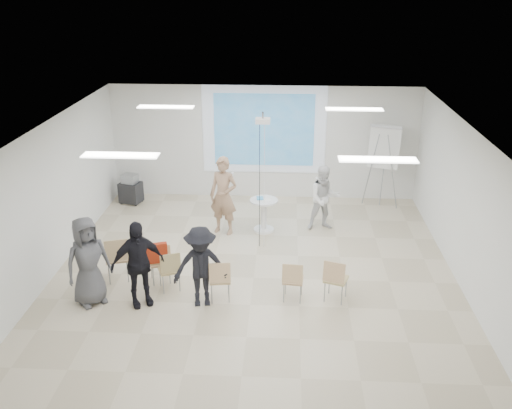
# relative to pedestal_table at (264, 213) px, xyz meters

# --- Properties ---
(floor) EXTENTS (8.00, 9.00, 0.10)m
(floor) POSITION_rel_pedestal_table_xyz_m (-0.10, -2.26, -0.50)
(floor) COLOR beige
(floor) RESTS_ON ground
(ceiling) EXTENTS (8.00, 9.00, 0.10)m
(ceiling) POSITION_rel_pedestal_table_xyz_m (-0.10, -2.26, 2.60)
(ceiling) COLOR white
(ceiling) RESTS_ON wall_back
(wall_back) EXTENTS (8.00, 0.10, 3.00)m
(wall_back) POSITION_rel_pedestal_table_xyz_m (-0.10, 2.29, 1.05)
(wall_back) COLOR silver
(wall_back) RESTS_ON floor
(wall_left) EXTENTS (0.10, 9.00, 3.00)m
(wall_left) POSITION_rel_pedestal_table_xyz_m (-4.15, -2.26, 1.05)
(wall_left) COLOR silver
(wall_left) RESTS_ON floor
(wall_right) EXTENTS (0.10, 9.00, 3.00)m
(wall_right) POSITION_rel_pedestal_table_xyz_m (3.95, -2.26, 1.05)
(wall_right) COLOR silver
(wall_right) RESTS_ON floor
(projection_halo) EXTENTS (3.20, 0.01, 2.30)m
(projection_halo) POSITION_rel_pedestal_table_xyz_m (-0.10, 2.23, 1.40)
(projection_halo) COLOR silver
(projection_halo) RESTS_ON wall_back
(projection_image) EXTENTS (2.60, 0.01, 1.90)m
(projection_image) POSITION_rel_pedestal_table_xyz_m (-0.10, 2.21, 1.40)
(projection_image) COLOR teal
(projection_image) RESTS_ON wall_back
(pedestal_table) EXTENTS (0.72, 0.72, 0.81)m
(pedestal_table) POSITION_rel_pedestal_table_xyz_m (0.00, 0.00, 0.00)
(pedestal_table) COLOR white
(pedestal_table) RESTS_ON floor
(player_left) EXTENTS (0.88, 0.73, 2.07)m
(player_left) POSITION_rel_pedestal_table_xyz_m (-0.92, -0.14, 0.59)
(player_left) COLOR tan
(player_left) RESTS_ON floor
(player_right) EXTENTS (0.93, 0.80, 1.71)m
(player_right) POSITION_rel_pedestal_table_xyz_m (1.40, 0.20, 0.41)
(player_right) COLOR white
(player_right) RESTS_ON floor
(controller_left) EXTENTS (0.08, 0.13, 0.04)m
(controller_left) POSITION_rel_pedestal_table_xyz_m (-0.74, 0.11, 0.92)
(controller_left) COLOR silver
(controller_left) RESTS_ON player_left
(controller_right) EXTENTS (0.06, 0.13, 0.04)m
(controller_right) POSITION_rel_pedestal_table_xyz_m (1.22, 0.45, 0.71)
(controller_right) COLOR silver
(controller_right) RESTS_ON player_right
(chair_far_left) EXTENTS (0.56, 0.58, 0.93)m
(chair_far_left) POSITION_rel_pedestal_table_xyz_m (-2.74, -2.53, 0.11)
(chair_far_left) COLOR tan
(chair_far_left) RESTS_ON floor
(chair_left_mid) EXTENTS (0.51, 0.53, 0.84)m
(chair_left_mid) POSITION_rel_pedestal_table_xyz_m (-1.89, -2.55, 0.05)
(chair_left_mid) COLOR tan
(chair_left_mid) RESTS_ON floor
(chair_left_inner) EXTENTS (0.51, 0.53, 0.82)m
(chair_left_inner) POSITION_rel_pedestal_table_xyz_m (-1.65, -2.83, 0.04)
(chair_left_inner) COLOR tan
(chair_left_inner) RESTS_ON floor
(chair_center) EXTENTS (0.44, 0.47, 0.83)m
(chair_center) POSITION_rel_pedestal_table_xyz_m (-0.66, -3.15, 0.04)
(chair_center) COLOR tan
(chair_center) RESTS_ON floor
(chair_right_inner) EXTENTS (0.41, 0.43, 0.80)m
(chair_right_inner) POSITION_rel_pedestal_table_xyz_m (0.66, -3.07, 0.03)
(chair_right_inner) COLOR tan
(chair_right_inner) RESTS_ON floor
(chair_right_far) EXTENTS (0.51, 0.53, 0.85)m
(chair_right_far) POSITION_rel_pedestal_table_xyz_m (1.43, -3.04, 0.05)
(chair_right_far) COLOR tan
(chair_right_far) RESTS_ON floor
(red_jacket) EXTENTS (0.42, 0.23, 0.39)m
(red_jacket) POSITION_rel_pedestal_table_xyz_m (-1.91, -2.70, 0.27)
(red_jacket) COLOR #B33016
(red_jacket) RESTS_ON chair_left_mid
(laptop) EXTENTS (0.36, 0.32, 0.02)m
(laptop) POSITION_rel_pedestal_table_xyz_m (-1.67, -2.75, -0.01)
(laptop) COLOR black
(laptop) RESTS_ON chair_left_inner
(audience_left) EXTENTS (1.27, 1.10, 1.87)m
(audience_left) POSITION_rel_pedestal_table_xyz_m (-2.10, -3.33, 0.49)
(audience_left) COLOR black
(audience_left) RESTS_ON floor
(audience_mid) EXTENTS (1.22, 0.80, 1.74)m
(audience_mid) POSITION_rel_pedestal_table_xyz_m (-0.98, -3.28, 0.42)
(audience_mid) COLOR black
(audience_mid) RESTS_ON floor
(audience_outer) EXTENTS (1.09, 1.06, 1.88)m
(audience_outer) POSITION_rel_pedestal_table_xyz_m (-3.01, -3.32, 0.49)
(audience_outer) COLOR #535358
(audience_outer) RESTS_ON floor
(flipchart_easel) EXTENTS (0.88, 0.69, 2.13)m
(flipchart_easel) POSITION_rel_pedestal_table_xyz_m (2.94, 1.70, 1.12)
(flipchart_easel) COLOR gray
(flipchart_easel) RESTS_ON floor
(av_cart) EXTENTS (0.62, 0.55, 0.79)m
(av_cart) POSITION_rel_pedestal_table_xyz_m (-3.56, 1.57, -0.08)
(av_cart) COLOR black
(av_cart) RESTS_ON floor
(ceiling_projector) EXTENTS (0.30, 0.25, 3.00)m
(ceiling_projector) POSITION_rel_pedestal_table_xyz_m (0.00, -0.77, 2.24)
(ceiling_projector) COLOR white
(ceiling_projector) RESTS_ON ceiling
(fluor_panel_nw) EXTENTS (1.20, 0.30, 0.02)m
(fluor_panel_nw) POSITION_rel_pedestal_table_xyz_m (-2.10, -0.26, 2.52)
(fluor_panel_nw) COLOR white
(fluor_panel_nw) RESTS_ON ceiling
(fluor_panel_ne) EXTENTS (1.20, 0.30, 0.02)m
(fluor_panel_ne) POSITION_rel_pedestal_table_xyz_m (1.90, -0.26, 2.52)
(fluor_panel_ne) COLOR white
(fluor_panel_ne) RESTS_ON ceiling
(fluor_panel_sw) EXTENTS (1.20, 0.30, 0.02)m
(fluor_panel_sw) POSITION_rel_pedestal_table_xyz_m (-2.10, -3.76, 2.52)
(fluor_panel_sw) COLOR white
(fluor_panel_sw) RESTS_ON ceiling
(fluor_panel_se) EXTENTS (1.20, 0.30, 0.02)m
(fluor_panel_se) POSITION_rel_pedestal_table_xyz_m (1.90, -3.76, 2.52)
(fluor_panel_se) COLOR white
(fluor_panel_se) RESTS_ON ceiling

